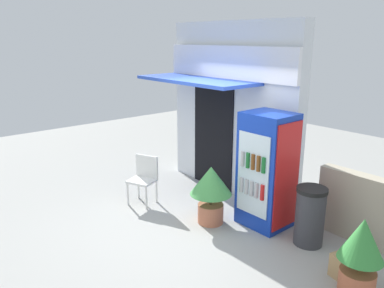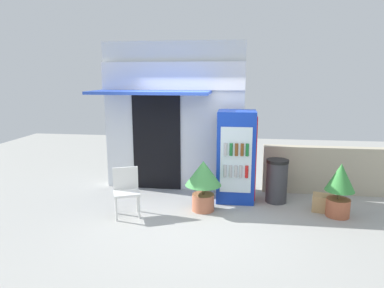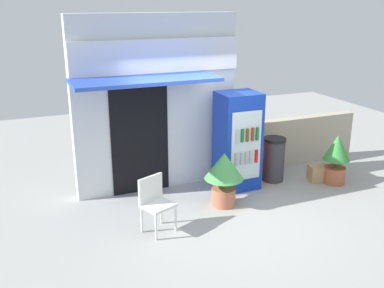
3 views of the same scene
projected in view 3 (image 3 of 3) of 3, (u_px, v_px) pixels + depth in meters
ground at (219, 214)px, 7.44m from camera, size 16.00×16.00×0.00m
storefront_building at (155, 102)px, 8.04m from camera, size 3.12×1.23×3.23m
drink_cooler at (238, 141)px, 8.27m from camera, size 0.77×0.71×1.85m
plastic_chair at (155, 200)px, 6.78m from camera, size 0.57×0.54×0.88m
potted_plant_near_shop at (224, 172)px, 7.59m from camera, size 0.68×0.68×0.97m
potted_plant_curbside at (336, 156)px, 8.54m from camera, size 0.52×0.52×0.99m
trash_bin at (274, 159)px, 8.72m from camera, size 0.44×0.44×0.88m
stone_boundary_wall at (300, 140)px, 9.69m from camera, size 2.65×0.23×1.03m
cardboard_box at (319, 173)px, 8.79m from camera, size 0.45×0.40×0.31m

